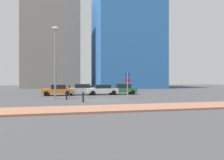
# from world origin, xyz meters

# --- Properties ---
(ground_plane) EXTENTS (120.00, 120.00, 0.00)m
(ground_plane) POSITION_xyz_m (0.00, 0.00, 0.00)
(ground_plane) COLOR #424244
(sidewalk_brick) EXTENTS (40.00, 3.33, 0.14)m
(sidewalk_brick) POSITION_xyz_m (0.00, -6.65, 0.07)
(sidewalk_brick) COLOR #9E664C
(sidewalk_brick) RESTS_ON ground
(parked_car_orange) EXTENTS (4.05, 2.14, 1.47)m
(parked_car_orange) POSITION_xyz_m (-4.81, 7.45, 0.75)
(parked_car_orange) COLOR orange
(parked_car_orange) RESTS_ON ground
(parked_car_silver) EXTENTS (4.65, 2.14, 1.54)m
(parked_car_silver) POSITION_xyz_m (-1.54, 7.85, 0.79)
(parked_car_silver) COLOR #B7BABF
(parked_car_silver) RESTS_ON ground
(parked_car_white) EXTENTS (4.43, 2.00, 1.43)m
(parked_car_white) POSITION_xyz_m (1.32, 7.48, 0.75)
(parked_car_white) COLOR white
(parked_car_white) RESTS_ON ground
(parked_car_green) EXTENTS (4.32, 2.14, 1.53)m
(parked_car_green) POSITION_xyz_m (4.36, 7.70, 0.78)
(parked_car_green) COLOR #237238
(parked_car_green) RESTS_ON ground
(parking_sign_post) EXTENTS (0.60, 0.10, 3.03)m
(parking_sign_post) POSITION_xyz_m (3.11, 0.91, 1.91)
(parking_sign_post) COLOR gray
(parking_sign_post) RESTS_ON ground
(parking_meter) EXTENTS (0.18, 0.14, 1.50)m
(parking_meter) POSITION_xyz_m (-3.32, 2.97, 0.96)
(parking_meter) COLOR #4C4C51
(parking_meter) RESTS_ON ground
(street_lamp) EXTENTS (0.70, 0.36, 8.01)m
(street_lamp) POSITION_xyz_m (-4.85, 2.09, 4.64)
(street_lamp) COLOR gray
(street_lamp) RESTS_ON ground
(traffic_bollard_near) EXTENTS (0.16, 0.16, 1.00)m
(traffic_bollard_near) POSITION_xyz_m (-2.08, -1.45, 0.50)
(traffic_bollard_near) COLOR black
(traffic_bollard_near) RESTS_ON ground
(traffic_bollard_mid) EXTENTS (0.17, 0.17, 0.98)m
(traffic_bollard_mid) POSITION_xyz_m (-3.65, 1.31, 0.49)
(traffic_bollard_mid) COLOR black
(traffic_bollard_mid) RESTS_ON ground
(building_colorful_midrise) EXTENTS (16.55, 17.60, 25.92)m
(building_colorful_midrise) POSITION_xyz_m (11.98, 32.11, 12.96)
(building_colorful_midrise) COLOR #3372BF
(building_colorful_midrise) RESTS_ON ground
(building_under_construction) EXTENTS (14.38, 13.53, 23.52)m
(building_under_construction) POSITION_xyz_m (-7.49, 37.20, 11.76)
(building_under_construction) COLOR gray
(building_under_construction) RESTS_ON ground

